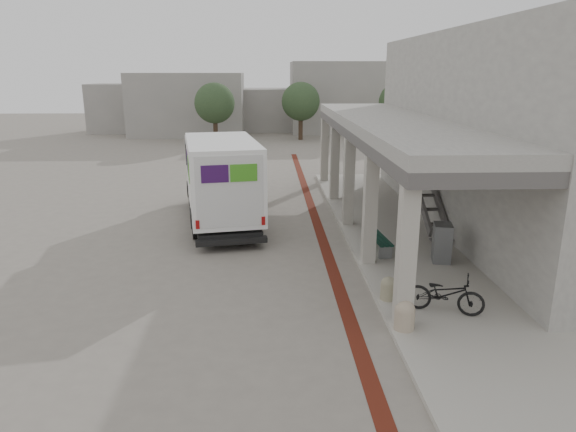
{
  "coord_description": "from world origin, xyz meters",
  "views": [
    {
      "loc": [
        -0.9,
        -13.84,
        5.61
      ],
      "look_at": [
        -0.3,
        0.37,
        1.6
      ],
      "focal_mm": 32.0,
      "sensor_mm": 36.0,
      "label": 1
    }
  ],
  "objects_px": {
    "fedex_truck": "(220,177)",
    "bicycle_black": "(445,294)",
    "utility_cabinet": "(442,243)",
    "bench": "(377,240)"
  },
  "relations": [
    {
      "from": "fedex_truck",
      "to": "bicycle_black",
      "type": "distance_m",
      "value": 10.33
    },
    {
      "from": "bench",
      "to": "bicycle_black",
      "type": "relative_size",
      "value": 1.1
    },
    {
      "from": "fedex_truck",
      "to": "bicycle_black",
      "type": "height_order",
      "value": "fedex_truck"
    },
    {
      "from": "utility_cabinet",
      "to": "bicycle_black",
      "type": "relative_size",
      "value": 0.63
    },
    {
      "from": "utility_cabinet",
      "to": "bicycle_black",
      "type": "bearing_deg",
      "value": -95.12
    },
    {
      "from": "fedex_truck",
      "to": "utility_cabinet",
      "type": "relative_size",
      "value": 6.89
    },
    {
      "from": "bench",
      "to": "bicycle_black",
      "type": "xyz_separation_m",
      "value": [
        0.64,
        -4.48,
        0.15
      ]
    },
    {
      "from": "fedex_truck",
      "to": "bicycle_black",
      "type": "relative_size",
      "value": 4.37
    },
    {
      "from": "fedex_truck",
      "to": "utility_cabinet",
      "type": "distance_m",
      "value": 8.65
    },
    {
      "from": "bicycle_black",
      "to": "utility_cabinet",
      "type": "bearing_deg",
      "value": 3.33
    }
  ]
}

